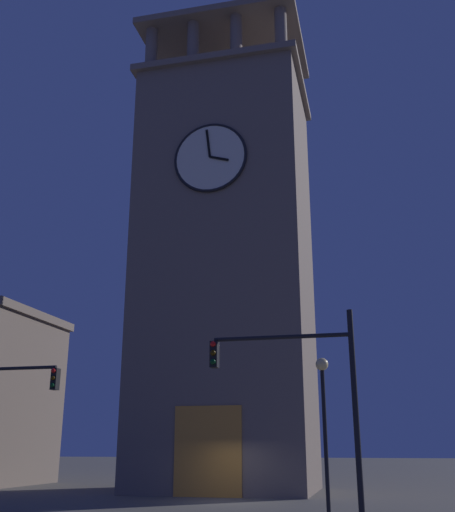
# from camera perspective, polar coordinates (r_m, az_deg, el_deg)

# --- Properties ---
(ground_plane) EXTENTS (200.00, 200.00, 0.00)m
(ground_plane) POSITION_cam_1_polar(r_m,az_deg,el_deg) (26.69, -0.16, -22.26)
(ground_plane) COLOR #56544F
(clocktower) EXTENTS (9.58, 8.08, 29.93)m
(clocktower) POSITION_cam_1_polar(r_m,az_deg,el_deg) (34.05, -0.06, -0.76)
(clocktower) COLOR #75665B
(clocktower) RESTS_ON ground_plane
(traffic_signal_far) EXTENTS (4.06, 0.41, 5.81)m
(traffic_signal_far) POSITION_cam_1_polar(r_m,az_deg,el_deg) (16.91, 7.37, -12.00)
(traffic_signal_far) COLOR black
(traffic_signal_far) RESTS_ON ground_plane
(street_lamp) EXTENTS (0.44, 0.44, 5.13)m
(street_lamp) POSITION_cam_1_polar(r_m,az_deg,el_deg) (21.44, 9.10, -13.62)
(street_lamp) COLOR black
(street_lamp) RESTS_ON ground_plane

